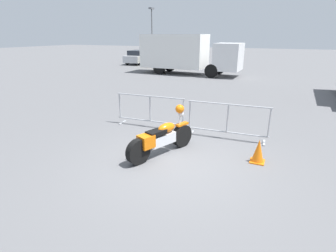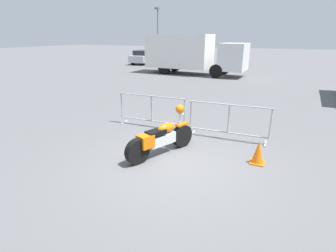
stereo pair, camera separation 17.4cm
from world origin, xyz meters
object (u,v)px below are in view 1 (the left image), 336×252
parked_car_silver (139,57)px  traffic_cone (258,151)px  parked_car_white (188,59)px  crowd_barrier_far (227,121)px  parked_car_yellow (161,58)px  street_lamp (152,27)px  pedestrian (160,61)px  box_truck (185,53)px  motorcycle (162,138)px  crowd_barrier_near (150,111)px

parked_car_silver → traffic_cone: 23.47m
parked_car_white → crowd_barrier_far: bearing=-161.0°
parked_car_yellow → traffic_cone: (11.38, -18.12, -0.41)m
parked_car_yellow → street_lamp: street_lamp is taller
pedestrian → traffic_cone: size_ratio=2.86×
box_truck → street_lamp: street_lamp is taller
parked_car_white → pedestrian: (-0.68, -4.78, 0.18)m
crowd_barrier_far → box_truck: (-6.02, 12.27, 1.08)m
crowd_barrier_far → traffic_cone: size_ratio=4.08×
crowd_barrier_far → parked_car_yellow: (-10.35, 16.89, 0.14)m
box_truck → parked_car_silver: size_ratio=1.83×
motorcycle → parked_car_yellow: bearing=47.6°
traffic_cone → crowd_barrier_far: bearing=130.1°
crowd_barrier_far → traffic_cone: (1.04, -1.23, -0.27)m
street_lamp → crowd_barrier_near: bearing=-62.7°
motorcycle → crowd_barrier_far: (1.28, 1.80, 0.09)m
crowd_barrier_far → box_truck: bearing=116.1°
parked_car_silver → pedestrian: bearing=-140.1°
parked_car_yellow → box_truck: bearing=-141.6°
motorcycle → parked_car_white: 19.93m
box_truck → parked_car_yellow: size_ratio=1.85×
crowd_barrier_near → parked_car_white: size_ratio=0.54×
crowd_barrier_near → parked_car_white: bearing=106.1°
crowd_barrier_near → street_lamp: (-10.18, 19.72, 3.15)m
parked_car_silver → box_truck: bearing=-130.4°
parked_car_silver → pedestrian: pedestrian is taller
box_truck → traffic_cone: bearing=-60.8°
box_truck → street_lamp: bearing=133.7°
crowd_barrier_far → traffic_cone: bearing=-49.9°
box_truck → parked_car_silver: bearing=145.8°
box_truck → parked_car_yellow: bearing=134.7°
box_truck → parked_car_silver: box_truck is taller
crowd_barrier_near → pedestrian: pedestrian is taller
box_truck → pedestrian: 2.29m
motorcycle → parked_car_yellow: (-9.06, 18.69, 0.24)m
parked_car_white → parked_car_silver: bearing=82.4°
box_truck → street_lamp: (-6.73, 7.45, 2.08)m
crowd_barrier_near → parked_car_silver: parked_car_silver is taller
crowd_barrier_near → crowd_barrier_far: bearing=0.0°
parked_car_yellow → traffic_cone: parked_car_yellow is taller
crowd_barrier_far → parked_car_silver: size_ratio=0.57×
motorcycle → traffic_cone: bearing=-54.6°
motorcycle → parked_car_yellow: size_ratio=0.49×
parked_car_white → box_truck: bearing=-167.7°
crowd_barrier_near → street_lamp: bearing=117.3°
crowd_barrier_near → traffic_cone: 3.82m
pedestrian → box_truck: bearing=128.8°
crowd_barrier_near → parked_car_yellow: (-7.78, 16.89, 0.14)m
crowd_barrier_near → pedestrian: 13.58m
crowd_barrier_near → motorcycle: bearing=-54.5°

